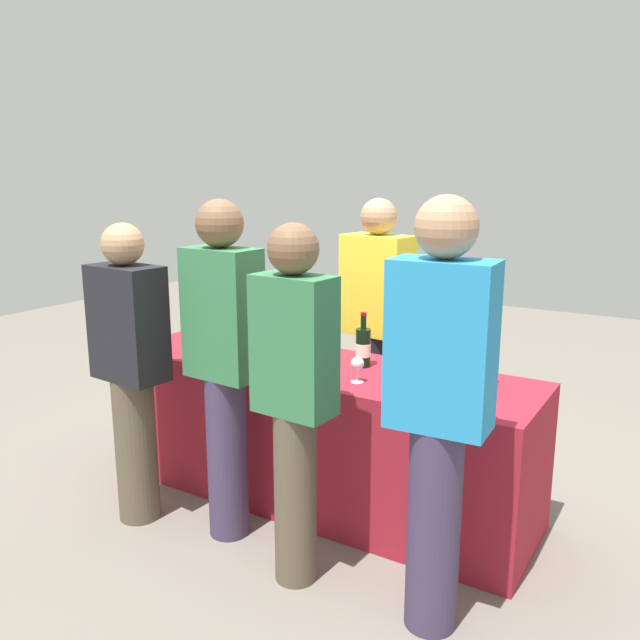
% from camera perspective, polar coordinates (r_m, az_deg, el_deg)
% --- Properties ---
extents(ground_plane, '(12.00, 12.00, 0.00)m').
position_cam_1_polar(ground_plane, '(3.86, 0.00, -15.17)').
color(ground_plane, slate).
extents(tasting_table, '(2.37, 0.70, 0.79)m').
position_cam_1_polar(tasting_table, '(3.69, 0.00, -9.78)').
color(tasting_table, maroon).
rests_on(tasting_table, ground_plane).
extents(wine_bottle_0, '(0.07, 0.07, 0.30)m').
position_cam_1_polar(wine_bottle_0, '(4.20, -10.28, -0.04)').
color(wine_bottle_0, black).
rests_on(wine_bottle_0, tasting_table).
extents(wine_bottle_1, '(0.07, 0.07, 0.31)m').
position_cam_1_polar(wine_bottle_1, '(3.95, -6.75, -0.67)').
color(wine_bottle_1, black).
rests_on(wine_bottle_1, tasting_table).
extents(wine_bottle_2, '(0.07, 0.07, 0.32)m').
position_cam_1_polar(wine_bottle_2, '(3.66, 0.51, -1.63)').
color(wine_bottle_2, black).
rests_on(wine_bottle_2, tasting_table).
extents(wine_bottle_3, '(0.08, 0.08, 0.30)m').
position_cam_1_polar(wine_bottle_3, '(3.51, 3.77, -2.37)').
color(wine_bottle_3, black).
rests_on(wine_bottle_3, tasting_table).
extents(wine_bottle_4, '(0.07, 0.07, 0.34)m').
position_cam_1_polar(wine_bottle_4, '(3.28, 14.30, -3.57)').
color(wine_bottle_4, black).
rests_on(wine_bottle_4, tasting_table).
extents(wine_glass_0, '(0.07, 0.07, 0.15)m').
position_cam_1_polar(wine_glass_0, '(3.86, -11.18, -1.21)').
color(wine_glass_0, silver).
rests_on(wine_glass_0, tasting_table).
extents(wine_glass_1, '(0.07, 0.07, 0.14)m').
position_cam_1_polar(wine_glass_1, '(3.79, -7.64, -1.47)').
color(wine_glass_1, silver).
rests_on(wine_glass_1, tasting_table).
extents(wine_glass_2, '(0.06, 0.06, 0.13)m').
position_cam_1_polar(wine_glass_2, '(3.52, -4.20, -2.58)').
color(wine_glass_2, silver).
rests_on(wine_glass_2, tasting_table).
extents(wine_glass_3, '(0.07, 0.07, 0.14)m').
position_cam_1_polar(wine_glass_3, '(3.42, -1.40, -2.88)').
color(wine_glass_3, silver).
rests_on(wine_glass_3, tasting_table).
extents(wine_glass_4, '(0.07, 0.07, 0.13)m').
position_cam_1_polar(wine_glass_4, '(3.25, 3.27, -3.90)').
color(wine_glass_4, silver).
rests_on(wine_glass_4, tasting_table).
extents(wine_glass_5, '(0.07, 0.07, 0.14)m').
position_cam_1_polar(wine_glass_5, '(3.19, 8.29, -4.11)').
color(wine_glass_5, silver).
rests_on(wine_glass_5, tasting_table).
extents(ice_bucket, '(0.19, 0.19, 0.18)m').
position_cam_1_polar(ice_bucket, '(3.32, 11.13, -3.83)').
color(ice_bucket, silver).
rests_on(ice_bucket, tasting_table).
extents(server_pouring, '(0.45, 0.29, 1.66)m').
position_cam_1_polar(server_pouring, '(4.10, 4.95, -0.22)').
color(server_pouring, black).
rests_on(server_pouring, ground_plane).
extents(guest_0, '(0.41, 0.25, 1.57)m').
position_cam_1_polar(guest_0, '(3.48, -16.15, -3.78)').
color(guest_0, brown).
rests_on(guest_0, ground_plane).
extents(guest_1, '(0.38, 0.23, 1.69)m').
position_cam_1_polar(guest_1, '(3.20, -8.34, -3.25)').
color(guest_1, '#3F3351').
rests_on(guest_1, ground_plane).
extents(guest_2, '(0.36, 0.22, 1.61)m').
position_cam_1_polar(guest_2, '(2.82, -2.23, -6.25)').
color(guest_2, brown).
rests_on(guest_2, ground_plane).
extents(guest_3, '(0.40, 0.23, 1.73)m').
position_cam_1_polar(guest_3, '(2.54, 10.31, -7.12)').
color(guest_3, '#3F3351').
rests_on(guest_3, ground_plane).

